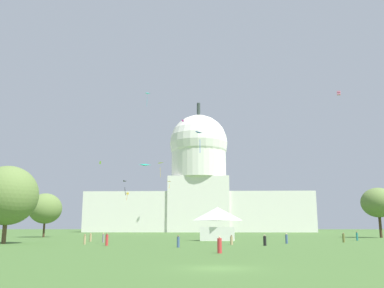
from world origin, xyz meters
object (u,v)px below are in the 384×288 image
(kite_lime_mid, at_px, (100,163))
(kite_yellow_mid, at_px, (159,165))
(person_denim_lawn_far_left, at_px, (287,239))
(tree_east_near, at_px, (378,203))
(kite_pink_mid, at_px, (339,93))
(capitol_building, at_px, (199,187))
(event_tent, at_px, (218,223))
(person_teal_deep_crowd, at_px, (357,236))
(kite_gold_low, at_px, (128,194))
(kite_turquoise_low, at_px, (144,168))
(kite_black_low, at_px, (127,183))
(kite_orange_mid, at_px, (170,182))
(person_black_near_tree_west, at_px, (265,241))
(kite_magenta_high, at_px, (183,121))
(person_denim_front_right, at_px, (178,242))
(person_tan_front_center, at_px, (91,238))
(tree_west_near, at_px, (45,208))
(person_olive_back_right, at_px, (344,238))
(person_tan_edge_east, at_px, (232,240))
(kite_cyan_high, at_px, (147,96))
(tree_west_mid, at_px, (8,195))
(kite_blue_low, at_px, (203,137))
(person_tan_edge_west, at_px, (85,240))
(person_grey_mid_center, at_px, (103,238))
(person_red_front_left, at_px, (107,240))
(person_red_back_center, at_px, (220,246))

(kite_lime_mid, xyz_separation_m, kite_yellow_mid, (21.79, -26.67, -4.65))
(person_denim_lawn_far_left, bearing_deg, kite_lime_mid, 160.99)
(tree_east_near, relative_size, kite_yellow_mid, 3.64)
(person_denim_lawn_far_left, relative_size, kite_pink_mid, 1.66)
(capitol_building, xyz_separation_m, event_tent, (6.25, -127.10, -19.18))
(person_teal_deep_crowd, height_order, kite_gold_low, kite_gold_low)
(person_denim_lawn_far_left, relative_size, kite_turquoise_low, 0.91)
(person_teal_deep_crowd, bearing_deg, kite_black_low, 103.42)
(capitol_building, relative_size, kite_orange_mid, 43.77)
(kite_black_low, xyz_separation_m, kite_pink_mid, (42.40, 23.86, 22.48))
(capitol_building, bearing_deg, kite_yellow_mid, -94.07)
(kite_black_low, bearing_deg, kite_yellow_mid, -9.62)
(kite_orange_mid, bearing_deg, capitol_building, 47.43)
(kite_pink_mid, height_order, kite_gold_low, kite_pink_mid)
(person_black_near_tree_west, height_order, kite_magenta_high, kite_magenta_high)
(capitol_building, distance_m, person_denim_front_right, 155.53)
(person_tan_front_center, relative_size, kite_lime_mid, 1.60)
(tree_west_near, distance_m, kite_turquoise_low, 46.98)
(person_olive_back_right, bearing_deg, person_denim_front_right, -173.71)
(person_tan_front_center, xyz_separation_m, kite_gold_low, (-4.17, 55.84, 12.39))
(person_tan_edge_east, xyz_separation_m, kite_gold_low, (-29.31, 68.18, 12.45))
(event_tent, bearing_deg, kite_gold_low, 123.36)
(kite_gold_low, bearing_deg, person_black_near_tree_west, -176.07)
(person_tan_front_center, relative_size, kite_cyan_high, 0.42)
(tree_west_mid, height_order, kite_pink_mid, kite_pink_mid)
(capitol_building, bearing_deg, person_olive_back_right, -78.36)
(event_tent, distance_m, kite_blue_low, 28.38)
(kite_lime_mid, relative_size, kite_gold_low, 0.37)
(person_black_near_tree_west, distance_m, kite_magenta_high, 129.78)
(kite_gold_low, bearing_deg, kite_turquoise_low, 171.92)
(person_tan_edge_west, bearing_deg, kite_blue_low, -77.26)
(tree_west_mid, relative_size, kite_lime_mid, 13.32)
(person_tan_edge_east, xyz_separation_m, kite_turquoise_low, (-14.96, 8.13, 12.40))
(person_denim_front_right, distance_m, kite_black_low, 15.64)
(person_grey_mid_center, relative_size, kite_black_low, 0.79)
(event_tent, distance_m, kite_cyan_high, 59.25)
(person_tan_edge_east, bearing_deg, person_tan_edge_west, 171.39)
(person_denim_lawn_far_left, xyz_separation_m, person_grey_mid_center, (-30.94, 3.26, 0.00))
(person_red_front_left, xyz_separation_m, person_teal_deep_crowd, (44.06, 23.52, 0.02))
(person_black_near_tree_west, bearing_deg, person_olive_back_right, -173.21)
(tree_east_near, distance_m, kite_black_low, 68.75)
(person_red_back_center, distance_m, kite_cyan_high, 91.00)
(kite_gold_low, xyz_separation_m, kite_cyan_high, (7.13, -10.31, 29.40))
(tree_west_near, xyz_separation_m, person_denim_front_right, (38.39, -51.42, -6.61))
(person_black_near_tree_west, bearing_deg, capitol_building, -118.66)
(kite_pink_mid, bearing_deg, person_denim_lawn_far_left, 160.17)
(person_tan_edge_east, relative_size, kite_blue_low, 0.56)
(tree_west_mid, height_order, person_denim_lawn_far_left, tree_west_mid)
(person_teal_deep_crowd, xyz_separation_m, kite_black_low, (-42.32, -18.90, 8.66))
(capitol_building, height_order, kite_orange_mid, capitol_building)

